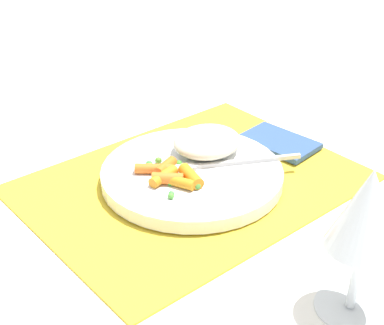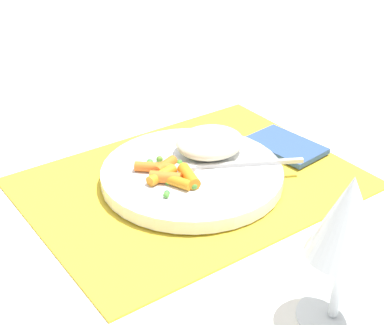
% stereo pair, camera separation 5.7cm
% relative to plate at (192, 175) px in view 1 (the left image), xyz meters
% --- Properties ---
extents(ground_plane, '(2.40, 2.40, 0.00)m').
position_rel_plate_xyz_m(ground_plane, '(0.00, 0.00, -0.02)').
color(ground_plane, white).
extents(placemat, '(0.44, 0.34, 0.01)m').
position_rel_plate_xyz_m(placemat, '(0.00, 0.00, -0.01)').
color(placemat, gold).
rests_on(placemat, ground_plane).
extents(plate, '(0.25, 0.25, 0.02)m').
position_rel_plate_xyz_m(plate, '(0.00, 0.00, 0.00)').
color(plate, white).
rests_on(plate, placemat).
extents(rice_mound, '(0.10, 0.09, 0.03)m').
position_rel_plate_xyz_m(rice_mound, '(-0.05, -0.02, 0.03)').
color(rice_mound, beige).
rests_on(rice_mound, plate).
extents(carrot_portion, '(0.06, 0.10, 0.02)m').
position_rel_plate_xyz_m(carrot_portion, '(0.04, 0.00, 0.02)').
color(carrot_portion, orange).
rests_on(carrot_portion, plate).
extents(pea_scatter, '(0.07, 0.10, 0.01)m').
position_rel_plate_xyz_m(pea_scatter, '(0.04, -0.00, 0.01)').
color(pea_scatter, '#4E9538').
rests_on(pea_scatter, plate).
extents(fork, '(0.18, 0.10, 0.01)m').
position_rel_plate_xyz_m(fork, '(-0.03, 0.02, 0.01)').
color(fork, silver).
rests_on(fork, plate).
extents(wine_glass, '(0.07, 0.07, 0.17)m').
position_rel_plate_xyz_m(wine_glass, '(0.03, 0.29, 0.10)').
color(wine_glass, silver).
rests_on(wine_glass, ground_plane).
extents(napkin, '(0.08, 0.12, 0.01)m').
position_rel_plate_xyz_m(napkin, '(-0.17, 0.01, -0.01)').
color(napkin, '#33518C').
rests_on(napkin, placemat).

